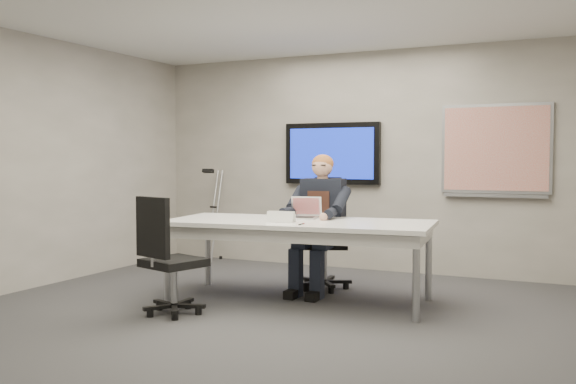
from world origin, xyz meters
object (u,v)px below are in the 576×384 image
at_px(office_chair_near, 170,278).
at_px(laptop, 303,213).
at_px(conference_table, 299,230).
at_px(seated_person, 316,237).
at_px(office_chair_far, 324,256).

height_order(office_chair_near, laptop, office_chair_near).
xyz_separation_m(conference_table, seated_person, (0.00, 0.45, -0.12)).
distance_m(office_chair_far, laptop, 0.70).
distance_m(office_chair_far, office_chair_near, 1.93).
xyz_separation_m(office_chair_near, seated_person, (0.83, 1.47, 0.26)).
xyz_separation_m(office_chair_near, laptop, (0.77, 1.27, 0.53)).
xyz_separation_m(conference_table, office_chair_near, (-0.83, -1.03, -0.38)).
height_order(conference_table, office_chair_near, office_chair_near).
bearing_deg(conference_table, seated_person, 83.01).
xyz_separation_m(seated_person, laptop, (-0.06, -0.20, 0.27)).
bearing_deg(seated_person, laptop, -113.42).
bearing_deg(conference_table, office_chair_far, 84.73).
bearing_deg(conference_table, office_chair_near, -135.36).
relative_size(office_chair_far, laptop, 3.12).
bearing_deg(office_chair_near, seated_person, -102.38).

